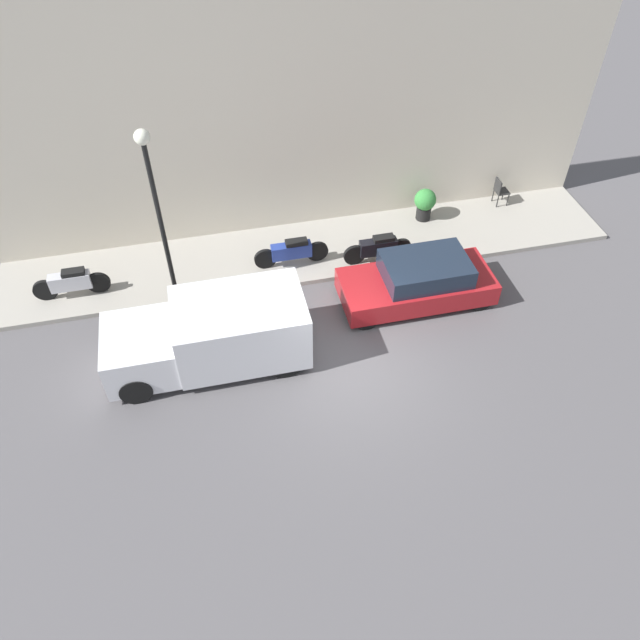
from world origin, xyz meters
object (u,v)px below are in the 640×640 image
Objects in this scene: parked_car at (419,281)px; motorcycle_blue at (292,251)px; motorcycle_black at (378,248)px; scooter_silver at (71,282)px; delivery_van at (210,334)px; potted_plant at (425,203)px; streetlamp at (154,191)px; cafe_chair at (500,190)px.

parked_car is 3.62m from motorcycle_blue.
scooter_silver reaches higher than motorcycle_black.
delivery_van is 4.69× the size of potted_plant.
potted_plant is (3.26, -1.33, 0.09)m from parked_car.
scooter_silver is at bearing 96.78° from potted_plant.
streetlamp is (-0.59, 3.27, 2.81)m from motorcycle_blue.
scooter_silver is 3.89m from streetlamp.
streetlamp reaches higher than parked_car.
motorcycle_black is at bearing 129.95° from potted_plant.
streetlamp reaches higher than cafe_chair.
motorcycle_blue is at bearing 55.91° from parked_car.
potted_plant is at bearing -76.56° from streetlamp.
parked_car is at bearing -102.91° from scooter_silver.
streetlamp is at bearing 91.95° from motorcycle_black.
scooter_silver is 2.24× the size of cafe_chair.
motorcycle_blue is (3.00, -2.53, -0.31)m from delivery_van.
delivery_van is at bearing 115.31° from cafe_chair.
motorcycle_blue is 2.38× the size of cafe_chair.
motorcycle_black is (1.64, 0.61, -0.03)m from parked_car.
delivery_van is 10.42m from cafe_chair.
delivery_van is 2.38× the size of motorcycle_black.
parked_car is 3.52m from potted_plant.
delivery_van is 0.98× the size of streetlamp.
parked_car is at bearing 157.78° from potted_plant.
scooter_silver is at bearing 77.09° from parked_car.
potted_plant is (1.23, -4.33, 0.13)m from motorcycle_blue.
cafe_chair is at bearing -85.09° from potted_plant.
parked_car is 2.03× the size of motorcycle_black.
delivery_van is 3.94m from motorcycle_blue.
potted_plant is at bearing -22.22° from parked_car.
potted_plant is (1.22, -10.24, 0.12)m from scooter_silver.
motorcycle_blue is (2.03, 3.00, -0.04)m from parked_car.
streetlamp is at bearing 77.04° from parked_car.
cafe_chair is at bearing -48.16° from parked_car.
streetlamp is at bearing 100.15° from motorcycle_blue.
motorcycle_black is 1.97× the size of potted_plant.
cafe_chair is (0.22, -2.55, -0.07)m from potted_plant.
delivery_van is 8.07m from potted_plant.
delivery_van is 2.38× the size of scooter_silver.
streetlamp reaches higher than scooter_silver.
scooter_silver is 0.41× the size of streetlamp.
potted_plant reaches higher than cafe_chair.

